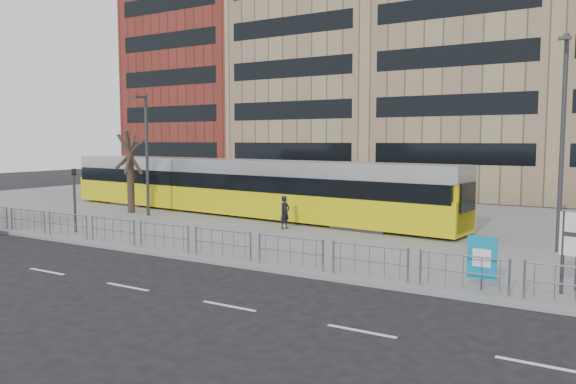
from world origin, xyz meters
The scene contains 13 objects.
ground centered at (0.00, 0.00, 0.00)m, with size 120.00×120.00×0.00m, color black.
plaza centered at (0.00, 12.00, 0.07)m, with size 64.00×24.00×0.15m, color slate.
kerb centered at (0.00, 0.05, 0.07)m, with size 64.00×0.25×0.17m, color gray.
building_row centered at (1.55, 34.27, 12.91)m, with size 70.40×18.40×31.20m.
pedestrian_barrier centered at (2.00, 0.50, 0.98)m, with size 32.07×0.07×1.10m.
road_markings centered at (1.00, -4.00, 0.01)m, with size 62.00×0.12×0.01m, color white.
tram centered at (-4.76, 10.90, 1.81)m, with size 28.25×5.51×3.31m.
ad_panel centered at (11.76, 0.83, 1.10)m, with size 0.87×0.12×1.62m.
pedestrian centered at (0.68, 7.71, 0.98)m, with size 0.61×0.40×1.67m, color black.
traffic_light_west centered at (-7.55, 1.59, 2.12)m, with size 0.19×0.22×3.10m.
lamp_post_west centered at (-8.91, 7.76, 4.10)m, with size 0.45×1.04×7.17m.
lamp_post_east centered at (13.12, 8.26, 4.81)m, with size 0.45×1.04×8.57m.
bare_tree centered at (-10.77, 8.23, 5.34)m, with size 4.71×4.71×7.33m.
Camera 1 is at (15.29, -16.23, 4.62)m, focal length 35.00 mm.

